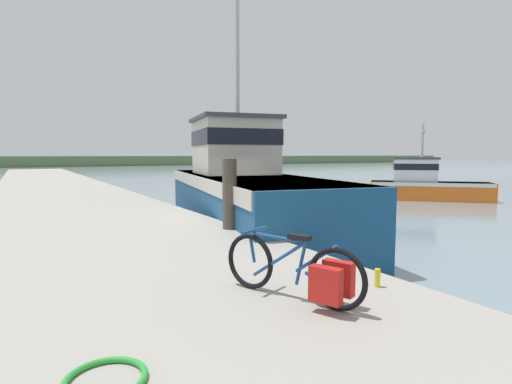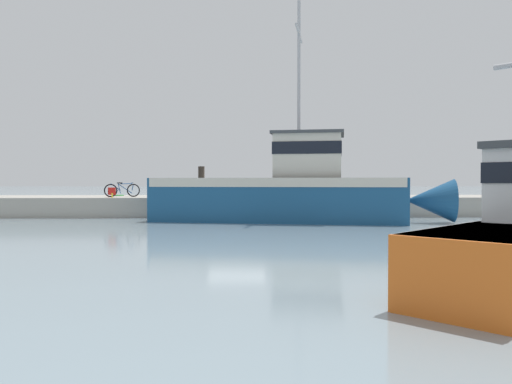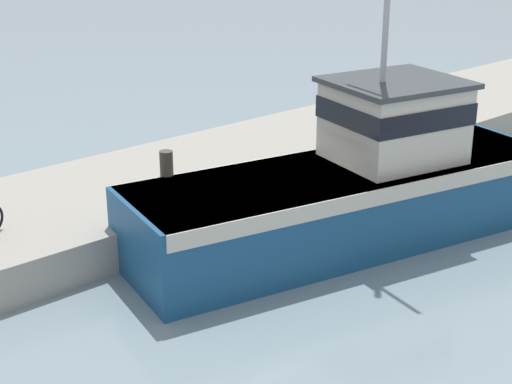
% 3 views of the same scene
% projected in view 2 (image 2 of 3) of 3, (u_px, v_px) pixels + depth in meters
% --- Properties ---
extents(ground_plane, '(320.00, 320.00, 0.00)m').
position_uv_depth(ground_plane, '(237.00, 220.00, 21.92)').
color(ground_plane, gray).
extents(dock_pier, '(5.05, 80.00, 0.92)m').
position_uv_depth(dock_pier, '(237.00, 205.00, 25.55)').
color(dock_pier, '#A39E93').
rests_on(dock_pier, ground_plane).
extents(fishing_boat_main, '(5.05, 12.53, 9.22)m').
position_uv_depth(fishing_boat_main, '(292.00, 189.00, 20.96)').
color(fishing_boat_main, navy).
rests_on(fishing_boat_main, ground_plane).
extents(bicycle_touring, '(0.82, 1.62, 0.71)m').
position_uv_depth(bicycle_touring, '(119.00, 190.00, 24.33)').
color(bicycle_touring, black).
rests_on(bicycle_touring, dock_pier).
extents(mooring_post, '(0.30, 0.30, 1.46)m').
position_uv_depth(mooring_post, '(201.00, 182.00, 23.23)').
color(mooring_post, '#51473D').
rests_on(mooring_post, dock_pier).
extents(hose_coil, '(0.56, 0.56, 0.05)m').
position_uv_depth(hose_coil, '(119.00, 195.00, 26.37)').
color(hose_coil, green).
rests_on(hose_coil, dock_pier).
extents(water_bottle_by_bike, '(0.07, 0.07, 0.21)m').
position_uv_depth(water_bottle_by_bike, '(112.00, 195.00, 23.29)').
color(water_bottle_by_bike, yellow).
rests_on(water_bottle_by_bike, dock_pier).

